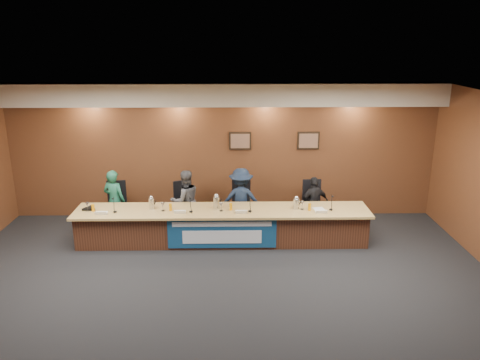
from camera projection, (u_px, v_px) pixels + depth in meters
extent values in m
plane|color=black|center=(220.00, 303.00, 7.66)|extent=(10.00, 10.00, 0.00)
cube|color=silver|center=(217.00, 108.00, 6.71)|extent=(10.00, 8.00, 0.04)
cube|color=#5B321C|center=(223.00, 151.00, 11.01)|extent=(10.00, 0.04, 3.20)
cube|color=beige|center=(222.00, 94.00, 10.37)|extent=(10.00, 0.50, 0.50)
cube|color=#4A2617|center=(222.00, 227.00, 9.85)|extent=(6.00, 0.80, 0.70)
cube|color=tan|center=(222.00, 211.00, 9.69)|extent=(6.10, 0.95, 0.05)
cube|color=navy|center=(222.00, 233.00, 9.44)|extent=(2.20, 0.02, 0.65)
cube|color=silver|center=(222.00, 224.00, 9.37)|extent=(2.00, 0.01, 0.10)
cube|color=silver|center=(222.00, 237.00, 9.45)|extent=(1.60, 0.01, 0.28)
cube|color=black|center=(240.00, 141.00, 10.91)|extent=(0.52, 0.04, 0.42)
cube|color=black|center=(308.00, 141.00, 10.94)|extent=(0.52, 0.04, 0.42)
imported|color=#1A583F|center=(114.00, 201.00, 10.34)|extent=(0.59, 0.49, 1.41)
imported|color=#48484D|center=(185.00, 201.00, 10.37)|extent=(0.83, 0.75, 1.39)
imported|color=#142036|center=(241.00, 200.00, 10.38)|extent=(0.94, 0.55, 1.43)
imported|color=black|center=(314.00, 203.00, 10.44)|extent=(0.78, 0.53, 1.23)
cube|color=black|center=(116.00, 209.00, 10.50)|extent=(0.51, 0.51, 0.08)
cube|color=black|center=(186.00, 208.00, 10.53)|extent=(0.63, 0.63, 0.08)
cube|color=black|center=(241.00, 208.00, 10.55)|extent=(0.51, 0.51, 0.08)
cube|color=black|center=(313.00, 207.00, 10.57)|extent=(0.50, 0.50, 0.08)
cube|color=white|center=(101.00, 213.00, 9.37)|extent=(0.24, 0.08, 0.10)
cylinder|color=black|center=(115.00, 212.00, 9.53)|extent=(0.07, 0.07, 0.02)
cylinder|color=orange|center=(93.00, 208.00, 9.57)|extent=(0.06, 0.06, 0.15)
cylinder|color=silver|center=(87.00, 207.00, 9.57)|extent=(0.08, 0.08, 0.18)
cube|color=white|center=(180.00, 212.00, 9.43)|extent=(0.24, 0.08, 0.10)
cylinder|color=black|center=(191.00, 212.00, 9.54)|extent=(0.07, 0.07, 0.02)
cylinder|color=orange|center=(170.00, 207.00, 9.60)|extent=(0.06, 0.06, 0.15)
cylinder|color=silver|center=(163.00, 207.00, 9.58)|extent=(0.08, 0.08, 0.18)
cube|color=white|center=(241.00, 212.00, 9.44)|extent=(0.24, 0.08, 0.10)
cylinder|color=black|center=(250.00, 211.00, 9.56)|extent=(0.07, 0.07, 0.02)
cylinder|color=orange|center=(231.00, 207.00, 9.63)|extent=(0.06, 0.06, 0.15)
cylinder|color=silver|center=(221.00, 207.00, 9.58)|extent=(0.08, 0.08, 0.18)
cube|color=white|center=(322.00, 212.00, 9.45)|extent=(0.24, 0.08, 0.10)
cylinder|color=black|center=(331.00, 210.00, 9.66)|extent=(0.07, 0.07, 0.02)
cylinder|color=orange|center=(310.00, 207.00, 9.61)|extent=(0.06, 0.06, 0.15)
cylinder|color=silver|center=(302.00, 205.00, 9.66)|extent=(0.08, 0.08, 0.18)
cylinder|color=silver|center=(152.00, 204.00, 9.68)|extent=(0.11, 0.11, 0.24)
cylinder|color=silver|center=(216.00, 203.00, 9.71)|extent=(0.13, 0.13, 0.26)
cylinder|color=silver|center=(296.00, 204.00, 9.69)|extent=(0.13, 0.13, 0.22)
cylinder|color=black|center=(90.00, 208.00, 9.67)|extent=(0.32, 0.32, 0.05)
cube|color=white|center=(319.00, 210.00, 9.67)|extent=(0.26, 0.33, 0.01)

